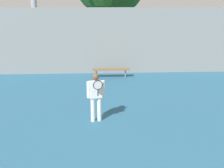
% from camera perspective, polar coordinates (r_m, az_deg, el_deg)
% --- Properties ---
extents(tennis_player, '(0.59, 0.47, 1.64)m').
position_cam_1_polar(tennis_player, '(10.26, -2.95, -1.88)').
color(tennis_player, silver).
rests_on(tennis_player, ground_plane).
extents(bench_adjacent_court, '(1.89, 0.40, 0.46)m').
position_cam_1_polar(bench_adjacent_court, '(16.03, -0.20, 2.66)').
color(bench_adjacent_court, brown).
rests_on(bench_adjacent_court, ground_plane).
extents(back_fence, '(32.03, 0.06, 3.50)m').
position_cam_1_polar(back_fence, '(16.80, 1.03, 7.87)').
color(back_fence, gray).
rests_on(back_fence, ground_plane).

